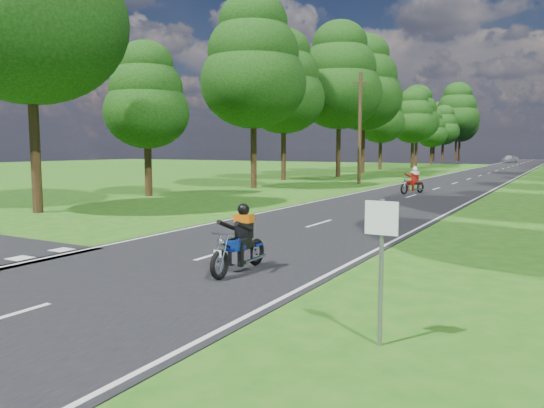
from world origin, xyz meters
The scene contains 9 objects.
ground centered at (0.00, 0.00, 0.00)m, with size 160.00×160.00×0.00m, color #206016.
main_road centered at (0.00, 50.00, 0.01)m, with size 7.00×140.00×0.02m, color black.
road_markings centered at (-0.14, 48.13, 0.02)m, with size 7.40×140.00×0.01m.
treeline centered at (1.43, 60.06, 8.25)m, with size 40.00×115.35×14.78m.
telegraph_pole centered at (-6.00, 28.00, 4.07)m, with size 1.20×0.26×8.00m.
road_sign centered at (5.50, -2.01, 1.34)m, with size 0.45×0.07×2.00m.
rider_near_blue centered at (1.54, 0.56, 0.75)m, with size 0.59×1.76×1.47m, color navy, non-canonical shape.
rider_far_red centered at (-0.36, 21.55, 0.79)m, with size 0.62×1.85×1.54m, color #B70E10, non-canonical shape.
distant_car centered at (-2.30, 92.70, 0.68)m, with size 1.56×3.87×1.32m, color silver.
Camera 1 is at (7.68, -8.76, 2.68)m, focal length 35.00 mm.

